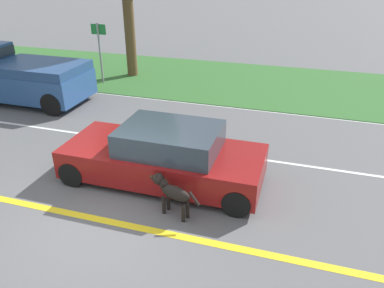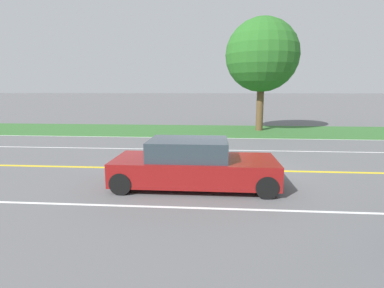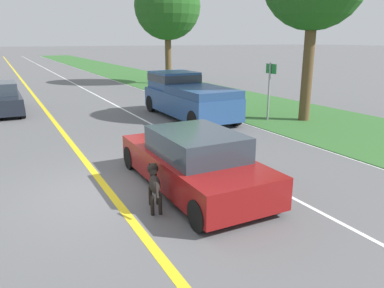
# 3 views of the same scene
# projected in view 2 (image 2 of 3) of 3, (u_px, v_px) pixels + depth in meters

# --- Properties ---
(ground_plane) EXTENTS (400.00, 400.00, 0.00)m
(ground_plane) POSITION_uv_depth(u_px,v_px,m) (216.00, 170.00, 10.56)
(ground_plane) COLOR #5B5B5E
(centre_divider_line) EXTENTS (0.18, 160.00, 0.01)m
(centre_divider_line) POSITION_uv_depth(u_px,v_px,m) (216.00, 170.00, 10.56)
(centre_divider_line) COLOR yellow
(centre_divider_line) RESTS_ON ground
(lane_edge_line_left) EXTENTS (0.14, 160.00, 0.01)m
(lane_edge_line_left) POSITION_uv_depth(u_px,v_px,m) (216.00, 138.00, 17.42)
(lane_edge_line_left) COLOR white
(lane_edge_line_left) RESTS_ON ground
(lane_dash_same_dir) EXTENTS (0.10, 160.00, 0.01)m
(lane_dash_same_dir) POSITION_uv_depth(u_px,v_px,m) (216.00, 208.00, 7.12)
(lane_dash_same_dir) COLOR white
(lane_dash_same_dir) RESTS_ON ground
(lane_dash_oncoming) EXTENTS (0.10, 160.00, 0.01)m
(lane_dash_oncoming) POSITION_uv_depth(u_px,v_px,m) (216.00, 150.00, 13.99)
(lane_dash_oncoming) COLOR white
(lane_dash_oncoming) RESTS_ON ground
(grass_verge_left) EXTENTS (6.00, 160.00, 0.03)m
(grass_verge_left) POSITION_uv_depth(u_px,v_px,m) (216.00, 131.00, 20.36)
(grass_verge_left) COLOR #33662D
(grass_verge_left) RESTS_ON ground
(ego_car) EXTENTS (1.94, 4.66, 1.39)m
(ego_car) POSITION_uv_depth(u_px,v_px,m) (193.00, 165.00, 8.68)
(ego_car) COLOR maroon
(ego_car) RESTS_ON ground
(dog) EXTENTS (0.48, 1.20, 0.88)m
(dog) POSITION_uv_depth(u_px,v_px,m) (178.00, 158.00, 9.94)
(dog) COLOR black
(dog) RESTS_ON ground
(roadside_tree_left_near) EXTENTS (4.80, 4.80, 7.41)m
(roadside_tree_left_near) POSITION_uv_depth(u_px,v_px,m) (262.00, 55.00, 19.64)
(roadside_tree_left_near) COLOR brown
(roadside_tree_left_near) RESTS_ON ground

